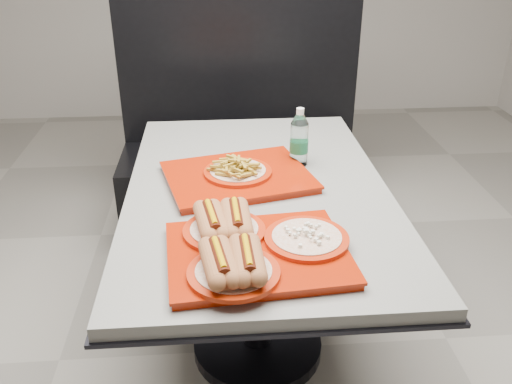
{
  "coord_description": "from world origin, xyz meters",
  "views": [
    {
      "loc": [
        -0.14,
        -1.68,
        1.59
      ],
      "look_at": [
        -0.02,
        -0.2,
        0.83
      ],
      "focal_mm": 38.0,
      "sensor_mm": 36.0,
      "label": 1
    }
  ],
  "objects": [
    {
      "name": "tray_far",
      "position": [
        -0.07,
        0.05,
        0.78
      ],
      "size": [
        0.57,
        0.49,
        0.1
      ],
      "rotation": [
        0.0,
        0.0,
        0.24
      ],
      "color": "#961904",
      "rests_on": "diner_table"
    },
    {
      "name": "booth_bench",
      "position": [
        0.0,
        1.09,
        0.4
      ],
      "size": [
        1.3,
        0.57,
        1.35
      ],
      "color": "black",
      "rests_on": "ground"
    },
    {
      "name": "diner_table",
      "position": [
        0.0,
        0.0,
        0.58
      ],
      "size": [
        0.92,
        1.42,
        0.75
      ],
      "color": "black",
      "rests_on": "ground"
    },
    {
      "name": "tray_near",
      "position": [
        -0.06,
        -0.44,
        0.79
      ],
      "size": [
        0.52,
        0.45,
        0.11
      ],
      "rotation": [
        0.0,
        0.0,
        0.09
      ],
      "color": "#961904",
      "rests_on": "diner_table"
    },
    {
      "name": "ground",
      "position": [
        0.0,
        0.0,
        0.0
      ],
      "size": [
        6.0,
        6.0,
        0.0
      ],
      "primitive_type": "plane",
      "color": "gray",
      "rests_on": "ground"
    },
    {
      "name": "water_bottle",
      "position": [
        0.17,
        0.18,
        0.85
      ],
      "size": [
        0.07,
        0.07,
        0.22
      ],
      "rotation": [
        0.0,
        0.0,
        0.16
      ],
      "color": "silver",
      "rests_on": "diner_table"
    }
  ]
}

